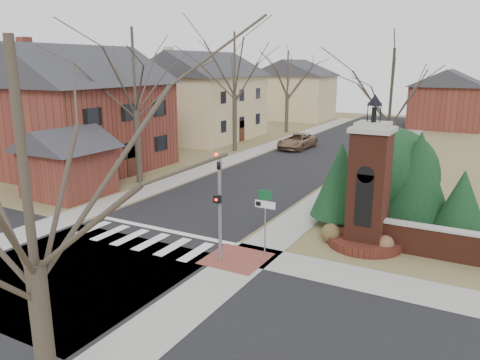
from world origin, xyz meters
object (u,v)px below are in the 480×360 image
Objects in this scene: pickup_truck at (297,141)px; distant_car at (387,130)px; brick_gate_monument at (368,197)px; traffic_signal_pole at (219,198)px; sign_post at (265,209)px.

pickup_truck is 1.07× the size of distant_car.
brick_gate_monument is at bearing 108.62° from distant_car.
traffic_signal_pole is 36.16m from distant_car.
pickup_truck is at bearing 105.09° from traffic_signal_pole.
distant_car is (5.88, 10.95, 0.08)m from pickup_truck.
brick_gate_monument reaches higher than distant_car.
traffic_signal_pole is at bearing -136.76° from brick_gate_monument.
sign_post is at bearing 47.57° from traffic_signal_pole.
traffic_signal_pole reaches higher than pickup_truck.
brick_gate_monument is at bearing 43.24° from traffic_signal_pole.
sign_post is at bearing -68.84° from pickup_truck.
distant_car reaches higher than pickup_truck.
sign_post is 0.59× the size of distant_car.
brick_gate_monument is 1.38× the size of distant_car.
brick_gate_monument is at bearing -58.65° from pickup_truck.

